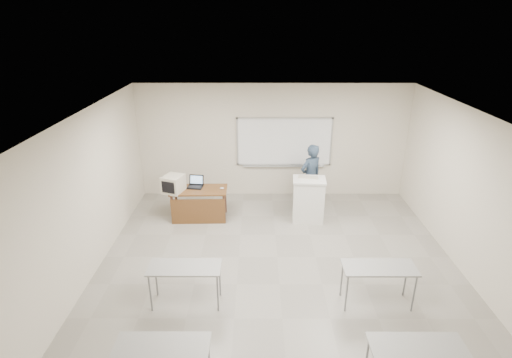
{
  "coord_description": "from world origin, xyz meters",
  "views": [
    {
      "loc": [
        -0.41,
        -6.0,
        4.54
      ],
      "look_at": [
        -0.43,
        2.2,
        1.18
      ],
      "focal_mm": 28.0,
      "sensor_mm": 36.0,
      "label": 1
    }
  ],
  "objects_px": {
    "mouse": "(222,188)",
    "keyboard": "(308,177)",
    "whiteboard": "(284,142)",
    "laptop": "(195,184)",
    "crt_monitor": "(174,184)",
    "instructor_desk": "(199,200)",
    "podium": "(308,200)",
    "presenter": "(310,177)"
  },
  "relations": [
    {
      "from": "podium",
      "to": "presenter",
      "type": "height_order",
      "value": "presenter"
    },
    {
      "from": "presenter",
      "to": "keyboard",
      "type": "bearing_deg",
      "value": 43.2
    },
    {
      "from": "whiteboard",
      "to": "laptop",
      "type": "relative_size",
      "value": 7.11
    },
    {
      "from": "keyboard",
      "to": "mouse",
      "type": "bearing_deg",
      "value": -168.4
    },
    {
      "from": "keyboard",
      "to": "podium",
      "type": "bearing_deg",
      "value": -63.53
    },
    {
      "from": "podium",
      "to": "crt_monitor",
      "type": "distance_m",
      "value": 3.16
    },
    {
      "from": "instructor_desk",
      "to": "mouse",
      "type": "xyz_separation_m",
      "value": [
        0.55,
        0.12,
        0.24
      ]
    },
    {
      "from": "instructor_desk",
      "to": "laptop",
      "type": "relative_size",
      "value": 3.8
    },
    {
      "from": "laptop",
      "to": "mouse",
      "type": "bearing_deg",
      "value": -4.99
    },
    {
      "from": "whiteboard",
      "to": "keyboard",
      "type": "bearing_deg",
      "value": -70.92
    },
    {
      "from": "instructor_desk",
      "to": "keyboard",
      "type": "height_order",
      "value": "keyboard"
    },
    {
      "from": "whiteboard",
      "to": "mouse",
      "type": "bearing_deg",
      "value": -138.61
    },
    {
      "from": "crt_monitor",
      "to": "laptop",
      "type": "xyz_separation_m",
      "value": [
        0.45,
        0.28,
        -0.13
      ]
    },
    {
      "from": "whiteboard",
      "to": "mouse",
      "type": "xyz_separation_m",
      "value": [
        -1.54,
        -1.35,
        -0.71
      ]
    },
    {
      "from": "instructor_desk",
      "to": "laptop",
      "type": "distance_m",
      "value": 0.4
    },
    {
      "from": "laptop",
      "to": "mouse",
      "type": "xyz_separation_m",
      "value": [
        0.65,
        -0.14,
        -0.04
      ]
    },
    {
      "from": "crt_monitor",
      "to": "presenter",
      "type": "bearing_deg",
      "value": 30.99
    },
    {
      "from": "podium",
      "to": "laptop",
      "type": "relative_size",
      "value": 3.02
    },
    {
      "from": "whiteboard",
      "to": "mouse",
      "type": "height_order",
      "value": "whiteboard"
    },
    {
      "from": "laptop",
      "to": "keyboard",
      "type": "height_order",
      "value": "keyboard"
    },
    {
      "from": "crt_monitor",
      "to": "mouse",
      "type": "xyz_separation_m",
      "value": [
        1.1,
        0.14,
        -0.17
      ]
    },
    {
      "from": "whiteboard",
      "to": "laptop",
      "type": "bearing_deg",
      "value": -151.02
    },
    {
      "from": "laptop",
      "to": "mouse",
      "type": "distance_m",
      "value": 0.67
    },
    {
      "from": "crt_monitor",
      "to": "instructor_desk",
      "type": "bearing_deg",
      "value": 21.44
    },
    {
      "from": "crt_monitor",
      "to": "mouse",
      "type": "bearing_deg",
      "value": 27.1
    },
    {
      "from": "whiteboard",
      "to": "laptop",
      "type": "xyz_separation_m",
      "value": [
        -2.19,
        -1.21,
        -0.67
      ]
    },
    {
      "from": "mouse",
      "to": "crt_monitor",
      "type": "bearing_deg",
      "value": -160.37
    },
    {
      "from": "whiteboard",
      "to": "crt_monitor",
      "type": "distance_m",
      "value": 3.08
    },
    {
      "from": "mouse",
      "to": "keyboard",
      "type": "bearing_deg",
      "value": 11.48
    },
    {
      "from": "laptop",
      "to": "instructor_desk",
      "type": "bearing_deg",
      "value": -62.04
    },
    {
      "from": "whiteboard",
      "to": "crt_monitor",
      "type": "bearing_deg",
      "value": -150.48
    },
    {
      "from": "instructor_desk",
      "to": "mouse",
      "type": "bearing_deg",
      "value": 11.24
    },
    {
      "from": "whiteboard",
      "to": "instructor_desk",
      "type": "distance_m",
      "value": 2.73
    },
    {
      "from": "podium",
      "to": "crt_monitor",
      "type": "height_order",
      "value": "crt_monitor"
    },
    {
      "from": "keyboard",
      "to": "whiteboard",
      "type": "bearing_deg",
      "value": 121.64
    },
    {
      "from": "whiteboard",
      "to": "instructor_desk",
      "type": "height_order",
      "value": "whiteboard"
    },
    {
      "from": "instructor_desk",
      "to": "laptop",
      "type": "xyz_separation_m",
      "value": [
        -0.1,
        0.27,
        0.28
      ]
    },
    {
      "from": "podium",
      "to": "presenter",
      "type": "xyz_separation_m",
      "value": [
        0.11,
        0.61,
        0.32
      ]
    },
    {
      "from": "laptop",
      "to": "whiteboard",
      "type": "bearing_deg",
      "value": 36.42
    },
    {
      "from": "instructor_desk",
      "to": "keyboard",
      "type": "xyz_separation_m",
      "value": [
        2.57,
        0.09,
        0.54
      ]
    },
    {
      "from": "podium",
      "to": "keyboard",
      "type": "distance_m",
      "value": 0.54
    },
    {
      "from": "podium",
      "to": "presenter",
      "type": "bearing_deg",
      "value": 84.3
    }
  ]
}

